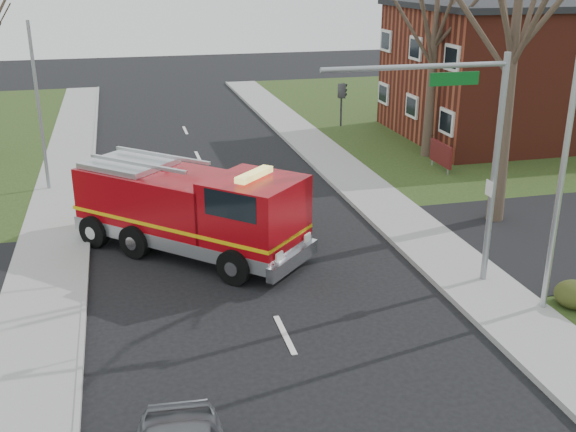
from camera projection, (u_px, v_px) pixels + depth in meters
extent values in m
plane|color=black|center=(285.00, 335.00, 17.36)|extent=(120.00, 120.00, 0.00)
cube|color=gray|center=(500.00, 305.00, 18.77)|extent=(2.40, 80.00, 0.15)
cube|color=gray|center=(31.00, 365.00, 15.91)|extent=(2.40, 80.00, 0.15)
cube|color=maroon|center=(541.00, 73.00, 36.91)|extent=(15.00, 10.00, 7.00)
cube|color=black|center=(550.00, 4.00, 35.66)|extent=(15.40, 10.40, 0.30)
cube|color=silver|center=(412.00, 106.00, 35.68)|extent=(0.12, 1.40, 1.20)
cube|color=#551314|center=(441.00, 154.00, 30.84)|extent=(0.12, 2.00, 1.00)
cylinder|color=gray|center=(448.00, 168.00, 30.27)|extent=(0.08, 0.08, 0.90)
cylinder|color=gray|center=(432.00, 159.00, 31.73)|extent=(0.08, 0.08, 0.90)
cone|color=#382D21|center=(512.00, 58.00, 22.93)|extent=(0.64, 0.64, 12.00)
cone|color=#382D21|center=(434.00, 50.00, 31.72)|extent=(0.56, 0.56, 10.50)
cylinder|color=gray|center=(494.00, 175.00, 19.05)|extent=(0.18, 0.18, 6.80)
cylinder|color=gray|center=(417.00, 67.00, 17.38)|extent=(5.20, 0.14, 0.14)
cube|color=#0C591E|center=(454.00, 79.00, 17.75)|extent=(1.40, 0.06, 0.35)
imported|color=black|center=(343.00, 83.00, 17.04)|extent=(0.22, 0.18, 1.10)
cylinder|color=#B7BABF|center=(564.00, 164.00, 17.12)|extent=(0.16, 0.16, 8.40)
cylinder|color=gray|center=(39.00, 109.00, 27.31)|extent=(0.14, 0.14, 7.00)
cube|color=#92060D|center=(159.00, 201.00, 22.55)|extent=(5.55, 5.52, 2.11)
cube|color=#92060D|center=(255.00, 217.00, 20.69)|extent=(3.69, 3.69, 2.41)
cube|color=#B7BABF|center=(189.00, 231.00, 22.27)|extent=(7.43, 7.36, 0.45)
cube|color=#E5B20C|center=(188.00, 216.00, 22.08)|extent=(7.43, 7.37, 0.12)
cube|color=black|center=(286.00, 199.00, 19.91)|extent=(1.69, 1.72, 0.85)
cube|color=#E5D866|center=(254.00, 175.00, 20.22)|extent=(1.38, 1.39, 0.18)
cylinder|color=black|center=(235.00, 267.00, 19.99)|extent=(1.03, 1.02, 1.10)
cylinder|color=black|center=(280.00, 238.00, 22.10)|extent=(1.03, 1.02, 1.10)
cylinder|color=black|center=(95.00, 231.00, 22.69)|extent=(1.03, 1.02, 1.10)
cylinder|color=black|center=(147.00, 209.00, 24.81)|extent=(1.03, 1.02, 1.10)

